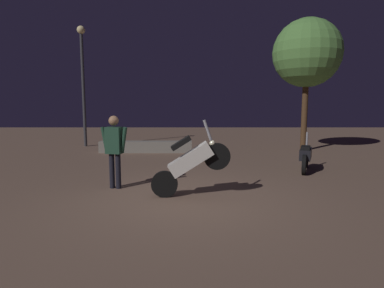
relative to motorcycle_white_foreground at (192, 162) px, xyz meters
The scene contains 7 objects.
ground_plane 0.79m from the motorcycle_white_foreground, 132.47° to the right, with size 40.00×40.00×0.00m, color brown.
motorcycle_white_foreground is the anchor object (origin of this frame).
motorcycle_black_parked_left 4.26m from the motorcycle_white_foreground, 38.21° to the left, with size 0.73×1.57×1.11m.
person_rider_beside 1.90m from the motorcycle_white_foreground, 158.10° to the left, with size 0.67×0.32×1.69m.
streetlamp_near 9.84m from the motorcycle_white_foreground, 120.97° to the left, with size 0.36×0.36×5.37m.
tree_left_bg 8.80m from the motorcycle_white_foreground, 55.18° to the left, with size 2.74×2.74×5.35m.
planter_wall_low 6.54m from the motorcycle_white_foreground, 106.28° to the left, with size 3.70×0.50×0.45m.
Camera 1 is at (0.20, -6.43, 1.96)m, focal length 30.16 mm.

